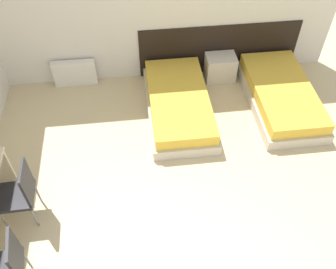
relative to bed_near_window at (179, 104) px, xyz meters
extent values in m
cube|color=silver|center=(-0.29, 1.04, 1.17)|extent=(6.11, 0.05, 2.70)
cube|color=black|center=(0.84, 1.01, 0.27)|extent=(2.77, 0.03, 0.92)
cube|color=beige|center=(0.00, 0.00, -0.09)|extent=(0.99, 1.95, 0.19)
cube|color=gold|center=(0.00, 0.00, 0.10)|extent=(0.91, 1.87, 0.19)
cube|color=beige|center=(1.68, 0.00, -0.09)|extent=(0.99, 1.95, 0.19)
cube|color=gold|center=(1.68, 0.00, 0.10)|extent=(0.91, 1.87, 0.19)
cube|color=beige|center=(0.84, 0.79, 0.04)|extent=(0.51, 0.36, 0.45)
cube|color=silver|center=(-1.67, 0.92, 0.05)|extent=(0.73, 0.12, 0.47)
cube|color=#232328|center=(-2.21, -1.63, 0.25)|extent=(0.43, 0.43, 0.05)
cube|color=#232328|center=(-2.02, -1.63, 0.51)|extent=(0.04, 0.38, 0.48)
cylinder|color=slate|center=(-2.39, -1.82, 0.02)|extent=(0.02, 0.02, 0.40)
cylinder|color=slate|center=(-2.39, -1.46, 0.02)|extent=(0.02, 0.02, 0.40)
cylinder|color=slate|center=(-2.03, -1.81, 0.02)|extent=(0.02, 0.02, 0.40)
cylinder|color=slate|center=(-2.03, -1.45, 0.02)|extent=(0.02, 0.02, 0.40)
cube|color=#232328|center=(-2.02, -2.52, 0.51)|extent=(0.08, 0.38, 0.48)
cylinder|color=slate|center=(-2.05, -2.34, 0.02)|extent=(0.02, 0.02, 0.40)
camera|label=1|loc=(-0.69, -4.31, 4.08)|focal=40.00mm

